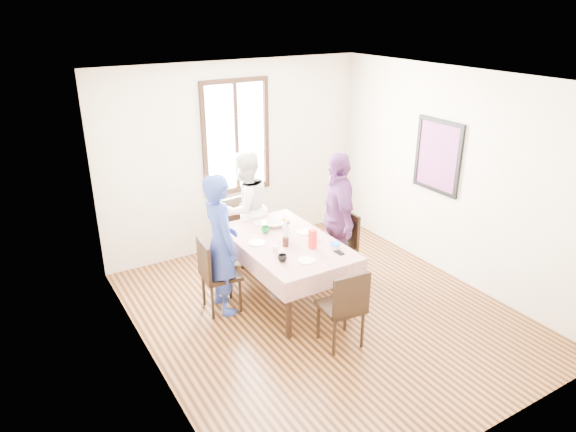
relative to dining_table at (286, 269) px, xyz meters
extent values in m
plane|color=black|center=(0.19, -0.54, -0.38)|extent=(4.50, 4.50, 0.00)
plane|color=beige|center=(0.19, 1.71, 0.98)|extent=(4.00, 0.00, 4.00)
plane|color=beige|center=(2.19, -0.54, 0.98)|extent=(0.00, 4.50, 4.50)
cube|color=black|center=(0.19, 1.69, 1.27)|extent=(1.02, 0.06, 1.62)
cube|color=white|center=(0.19, 1.70, 1.27)|extent=(0.90, 0.02, 1.50)
cube|color=red|center=(2.17, -0.24, 1.18)|extent=(0.04, 0.76, 0.96)
cube|color=black|center=(0.00, 0.00, 0.00)|extent=(0.96, 1.64, 0.75)
cube|color=#570404|center=(0.00, 0.00, 0.38)|extent=(1.08, 1.76, 0.01)
cube|color=black|center=(-0.80, 0.15, 0.08)|extent=(0.45, 0.45, 0.91)
cube|color=black|center=(0.80, 0.05, 0.08)|extent=(0.43, 0.43, 0.91)
cube|color=black|center=(0.00, 1.13, 0.08)|extent=(0.48, 0.48, 0.91)
cube|color=black|center=(0.00, -1.13, 0.08)|extent=(0.46, 0.46, 0.91)
imported|color=navy|center=(-0.78, 0.15, 0.47)|extent=(0.43, 0.63, 1.69)
imported|color=white|center=(0.00, 1.11, 0.43)|extent=(0.91, 0.78, 1.61)
imported|color=#64326A|center=(0.78, 0.05, 0.49)|extent=(0.76, 1.10, 1.73)
imported|color=black|center=(-0.31, -0.44, 0.43)|extent=(0.11, 0.11, 0.08)
imported|color=red|center=(0.32, -0.12, 0.43)|extent=(0.10, 0.10, 0.08)
imported|color=#0C7226|center=(-0.09, 0.33, 0.43)|extent=(0.10, 0.10, 0.08)
imported|color=white|center=(0.10, 0.45, 0.42)|extent=(0.27, 0.27, 0.06)
cube|color=red|center=(0.16, -0.33, 0.50)|extent=(0.07, 0.07, 0.23)
cylinder|color=white|center=(0.37, -0.49, 0.42)|extent=(0.11, 0.11, 0.06)
cylinder|color=black|center=(-0.08, -0.12, 0.44)|extent=(0.07, 0.07, 0.10)
cylinder|color=silver|center=(-0.27, -0.22, 0.43)|extent=(0.06, 0.06, 0.09)
cube|color=black|center=(0.35, -0.60, 0.39)|extent=(0.07, 0.14, 0.01)
cylinder|color=silver|center=(0.04, 0.06, 0.46)|extent=(0.08, 0.08, 0.15)
cylinder|color=white|center=(-0.33, 0.12, 0.39)|extent=(0.20, 0.20, 0.01)
cylinder|color=white|center=(0.32, 0.10, 0.39)|extent=(0.20, 0.20, 0.01)
cylinder|color=white|center=(0.00, 0.62, 0.39)|extent=(0.20, 0.20, 0.01)
cylinder|color=white|center=(-0.08, -0.56, 0.39)|extent=(0.20, 0.20, 0.01)
cylinder|color=blue|center=(0.37, -0.49, 0.45)|extent=(0.12, 0.12, 0.01)
camera|label=1|loc=(-2.90, -4.85, 3.03)|focal=32.46mm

